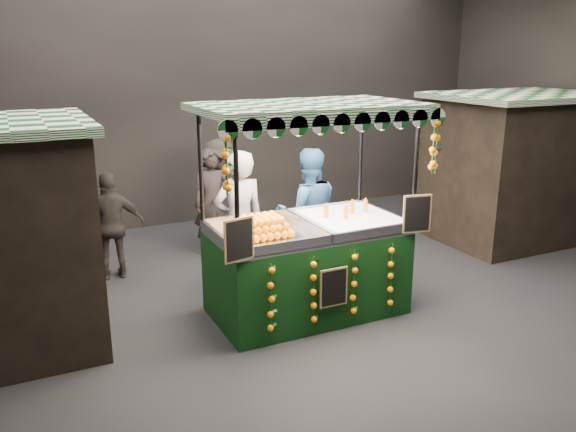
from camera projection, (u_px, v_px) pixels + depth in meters
name	position (u px, v px, depth m)	size (l,w,h in m)	color
ground	(347.00, 312.00, 7.69)	(12.00, 12.00, 0.00)	black
market_hall	(355.00, 44.00, 6.76)	(12.10, 10.10, 5.05)	black
neighbour_stall_right	(516.00, 166.00, 10.47)	(3.00, 2.20, 2.60)	black
juice_stall	(309.00, 252.00, 7.45)	(2.80, 1.64, 2.71)	black
vendor_grey	(239.00, 222.00, 8.11)	(0.76, 0.52, 2.03)	gray
vendor_blue	(308.00, 214.00, 8.66)	(1.12, 0.97, 1.96)	navy
shopper_0	(213.00, 203.00, 9.57)	(0.69, 0.48, 1.80)	#2A2322
shopper_1	(451.00, 189.00, 10.65)	(1.05, 1.07, 1.74)	black
shopper_2	(112.00, 226.00, 8.65)	(0.98, 0.48, 1.62)	#2D2825
shopper_3	(220.00, 194.00, 10.05)	(1.38, 1.30, 1.88)	black
shopper_4	(11.00, 218.00, 9.24)	(0.87, 0.86, 1.51)	#2A2422
shopper_5	(451.00, 178.00, 11.47)	(0.83, 1.74, 1.80)	#2B2423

